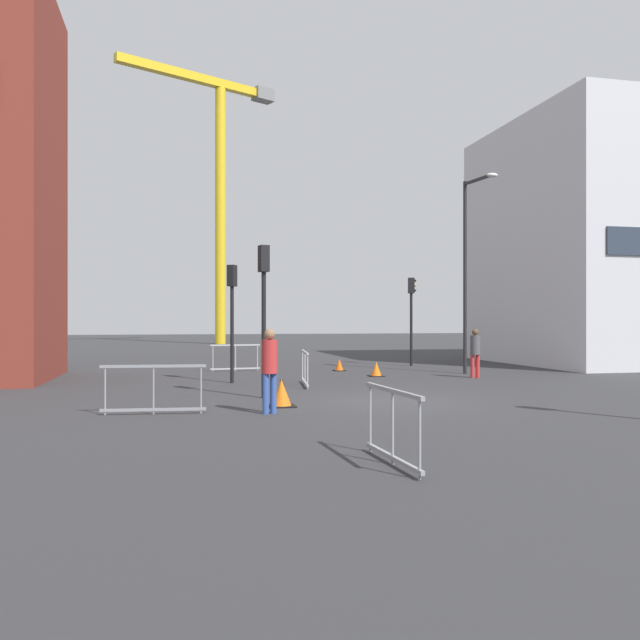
{
  "coord_description": "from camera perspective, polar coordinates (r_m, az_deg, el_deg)",
  "views": [
    {
      "loc": [
        -5.33,
        -15.61,
        2.05
      ],
      "look_at": [
        0.0,
        7.87,
        2.06
      ],
      "focal_mm": 36.37,
      "sensor_mm": 36.0,
      "label": 1
    }
  ],
  "objects": [
    {
      "name": "ground",
      "position": [
        16.63,
        6.06,
        -7.11
      ],
      "size": [
        160.0,
        160.0,
        0.0
      ],
      "primitive_type": "plane",
      "color": "#333335"
    },
    {
      "name": "pedestrian_waiting",
      "position": [
        23.72,
        13.49,
        -2.53
      ],
      "size": [
        0.34,
        0.34,
        1.74
      ],
      "color": "red",
      "rests_on": "ground"
    },
    {
      "name": "streetlamp_tall",
      "position": [
        25.4,
        12.95,
        5.24
      ],
      "size": [
        0.55,
        1.89,
        7.39
      ],
      "color": "#232326",
      "rests_on": "ground"
    },
    {
      "name": "traffic_cone_striped",
      "position": [
        15.5,
        -3.41,
        -6.51
      ],
      "size": [
        0.64,
        0.64,
        0.65
      ],
      "color": "black",
      "rests_on": "ground"
    },
    {
      "name": "traffic_light_near",
      "position": [
        17.18,
        -4.98,
        2.15
      ],
      "size": [
        0.29,
        0.39,
        4.03
      ],
      "color": "black",
      "rests_on": "ground"
    },
    {
      "name": "safety_barrier_left_run",
      "position": [
        20.42,
        -1.34,
        -4.2
      ],
      "size": [
        0.38,
        2.48,
        1.08
      ],
      "color": "#B2B5BA",
      "rests_on": "ground"
    },
    {
      "name": "traffic_cone_orange",
      "position": [
        26.29,
        1.71,
        -4.02
      ],
      "size": [
        0.48,
        0.48,
        0.48
      ],
      "color": "black",
      "rests_on": "ground"
    },
    {
      "name": "construction_crane",
      "position": [
        57.87,
        -8.95,
        12.8
      ],
      "size": [
        13.55,
        7.17,
        23.0
      ],
      "color": "yellow",
      "rests_on": "ground"
    },
    {
      "name": "office_block",
      "position": [
        34.67,
        24.7,
        6.05
      ],
      "size": [
        10.96,
        10.8,
        11.43
      ],
      "color": "silver",
      "rests_on": "ground"
    },
    {
      "name": "safety_barrier_rear",
      "position": [
        26.35,
        -7.46,
        -3.26
      ],
      "size": [
        2.01,
        0.24,
        1.08
      ],
      "color": "#B2B5BA",
      "rests_on": "ground"
    },
    {
      "name": "pedestrian_walking",
      "position": [
        14.28,
        -4.47,
        -3.87
      ],
      "size": [
        0.34,
        0.34,
        1.86
      ],
      "color": "#33519E",
      "rests_on": "ground"
    },
    {
      "name": "safety_barrier_front",
      "position": [
        9.38,
        6.41,
        -9.17
      ],
      "size": [
        0.17,
        2.02,
        1.08
      ],
      "color": "gray",
      "rests_on": "ground"
    },
    {
      "name": "safety_barrier_right_run",
      "position": [
        14.66,
        -14.45,
        -5.86
      ],
      "size": [
        2.27,
        0.29,
        1.08
      ],
      "color": "gray",
      "rests_on": "ground"
    },
    {
      "name": "traffic_light_far",
      "position": [
        29.38,
        8.04,
        1.17
      ],
      "size": [
        0.39,
        0.31,
        3.96
      ],
      "color": "black",
      "rests_on": "ground"
    },
    {
      "name": "traffic_light_verge",
      "position": [
        21.41,
        -7.74,
        1.45
      ],
      "size": [
        0.36,
        0.38,
        3.86
      ],
      "color": "black",
      "rests_on": "ground"
    },
    {
      "name": "traffic_cone_on_verge",
      "position": [
        23.79,
        4.97,
        -4.37
      ],
      "size": [
        0.53,
        0.53,
        0.54
      ],
      "color": "black",
      "rests_on": "ground"
    }
  ]
}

